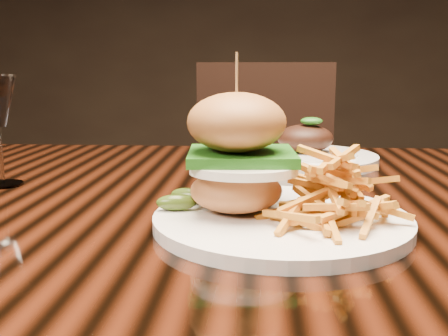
# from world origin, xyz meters

# --- Properties ---
(dining_table) EXTENTS (1.60, 0.90, 0.75)m
(dining_table) POSITION_xyz_m (0.00, 0.00, 0.67)
(dining_table) COLOR black
(dining_table) RESTS_ON ground
(burger_plate) EXTENTS (0.30, 0.30, 0.20)m
(burger_plate) POSITION_xyz_m (0.07, -0.18, 0.80)
(burger_plate) COLOR white
(burger_plate) RESTS_ON dining_table
(ramekin) EXTENTS (0.08, 0.08, 0.03)m
(ramekin) POSITION_xyz_m (0.09, 0.04, 0.77)
(ramekin) COLOR white
(ramekin) RESTS_ON dining_table
(far_dish) EXTENTS (0.28, 0.28, 0.09)m
(far_dish) POSITION_xyz_m (0.13, 0.24, 0.77)
(far_dish) COLOR white
(far_dish) RESTS_ON dining_table
(chair_far) EXTENTS (0.49, 0.50, 0.95)m
(chair_far) POSITION_xyz_m (0.05, 0.89, 0.54)
(chair_far) COLOR black
(chair_far) RESTS_ON ground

